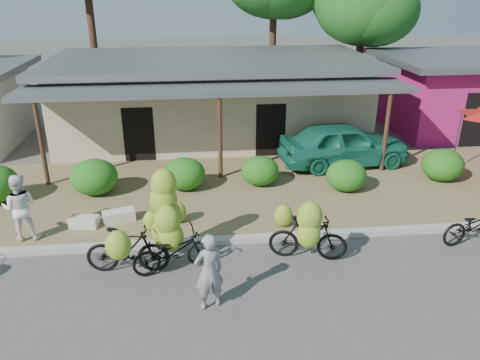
{
  "coord_description": "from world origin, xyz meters",
  "views": [
    {
      "loc": [
        -0.94,
        -8.38,
        6.17
      ],
      "look_at": [
        0.34,
        3.24,
        1.2
      ],
      "focal_mm": 35.0,
      "sensor_mm": 36.0,
      "label": 1
    }
  ],
  "objects_px": {
    "bike_far_right": "(476,225)",
    "sack_far": "(84,222)",
    "bike_center": "(170,232)",
    "bike_right": "(308,235)",
    "sack_near": "(119,216)",
    "tree_near_right": "(360,3)",
    "vendor": "(209,271)",
    "teal_van": "(344,144)",
    "bike_left": "(126,249)",
    "bystander": "(20,207)"
  },
  "relations": [
    {
      "from": "tree_near_right",
      "to": "teal_van",
      "type": "distance_m",
      "value": 9.41
    },
    {
      "from": "bystander",
      "to": "bike_far_right",
      "type": "bearing_deg",
      "value": 171.11
    },
    {
      "from": "bike_right",
      "to": "sack_far",
      "type": "height_order",
      "value": "bike_right"
    },
    {
      "from": "sack_near",
      "to": "vendor",
      "type": "distance_m",
      "value": 4.46
    },
    {
      "from": "sack_near",
      "to": "sack_far",
      "type": "height_order",
      "value": "sack_near"
    },
    {
      "from": "tree_near_right",
      "to": "bike_right",
      "type": "height_order",
      "value": "tree_near_right"
    },
    {
      "from": "bike_far_right",
      "to": "sack_far",
      "type": "height_order",
      "value": "bike_far_right"
    },
    {
      "from": "vendor",
      "to": "bystander",
      "type": "relative_size",
      "value": 0.97
    },
    {
      "from": "bike_center",
      "to": "bystander",
      "type": "xyz_separation_m",
      "value": [
        -3.74,
        1.46,
        0.11
      ]
    },
    {
      "from": "bike_left",
      "to": "bike_right",
      "type": "relative_size",
      "value": 1.0
    },
    {
      "from": "bike_center",
      "to": "bike_far_right",
      "type": "bearing_deg",
      "value": -104.55
    },
    {
      "from": "bike_left",
      "to": "sack_near",
      "type": "height_order",
      "value": "bike_left"
    },
    {
      "from": "sack_far",
      "to": "bystander",
      "type": "relative_size",
      "value": 0.43
    },
    {
      "from": "sack_near",
      "to": "teal_van",
      "type": "bearing_deg",
      "value": 25.26
    },
    {
      "from": "bike_far_right",
      "to": "sack_far",
      "type": "bearing_deg",
      "value": 70.27
    },
    {
      "from": "bike_far_right",
      "to": "sack_near",
      "type": "height_order",
      "value": "bike_far_right"
    },
    {
      "from": "bike_center",
      "to": "bike_far_right",
      "type": "relative_size",
      "value": 1.17
    },
    {
      "from": "bike_right",
      "to": "teal_van",
      "type": "bearing_deg",
      "value": -10.1
    },
    {
      "from": "bike_center",
      "to": "bike_far_right",
      "type": "height_order",
      "value": "bike_center"
    },
    {
      "from": "bike_far_right",
      "to": "teal_van",
      "type": "xyz_separation_m",
      "value": [
        -1.71,
        5.44,
        0.4
      ]
    },
    {
      "from": "bike_center",
      "to": "vendor",
      "type": "bearing_deg",
      "value": -169.43
    },
    {
      "from": "bike_left",
      "to": "sack_near",
      "type": "relative_size",
      "value": 2.28
    },
    {
      "from": "bike_right",
      "to": "teal_van",
      "type": "xyz_separation_m",
      "value": [
        2.74,
        5.87,
        0.16
      ]
    },
    {
      "from": "bike_far_right",
      "to": "sack_near",
      "type": "bearing_deg",
      "value": 68.01
    },
    {
      "from": "tree_near_right",
      "to": "bike_center",
      "type": "bearing_deg",
      "value": -123.24
    },
    {
      "from": "sack_near",
      "to": "sack_far",
      "type": "xyz_separation_m",
      "value": [
        -0.89,
        -0.22,
        -0.01
      ]
    },
    {
      "from": "bystander",
      "to": "bike_center",
      "type": "bearing_deg",
      "value": 156.11
    },
    {
      "from": "bike_center",
      "to": "bike_right",
      "type": "relative_size",
      "value": 1.19
    },
    {
      "from": "bike_left",
      "to": "sack_near",
      "type": "distance_m",
      "value": 2.48
    },
    {
      "from": "sack_near",
      "to": "teal_van",
      "type": "relative_size",
      "value": 0.19
    },
    {
      "from": "teal_van",
      "to": "sack_far",
      "type": "bearing_deg",
      "value": 107.96
    },
    {
      "from": "bike_center",
      "to": "vendor",
      "type": "height_order",
      "value": "bike_center"
    },
    {
      "from": "tree_near_right",
      "to": "bike_right",
      "type": "relative_size",
      "value": 3.61
    },
    {
      "from": "bike_center",
      "to": "bystander",
      "type": "distance_m",
      "value": 4.01
    },
    {
      "from": "tree_near_right",
      "to": "teal_van",
      "type": "xyz_separation_m",
      "value": [
        -2.89,
        -7.83,
        -4.33
      ]
    },
    {
      "from": "bike_right",
      "to": "sack_near",
      "type": "relative_size",
      "value": 2.28
    },
    {
      "from": "bike_center",
      "to": "sack_far",
      "type": "height_order",
      "value": "bike_center"
    },
    {
      "from": "bike_center",
      "to": "bike_right",
      "type": "xyz_separation_m",
      "value": [
        3.2,
        -0.23,
        -0.15
      ]
    },
    {
      "from": "tree_near_right",
      "to": "bike_left",
      "type": "xyz_separation_m",
      "value": [
        -9.8,
        -13.74,
        -4.59
      ]
    },
    {
      "from": "tree_near_right",
      "to": "bike_right",
      "type": "distance_m",
      "value": 15.48
    },
    {
      "from": "tree_near_right",
      "to": "bike_center",
      "type": "distance_m",
      "value": 16.68
    },
    {
      "from": "bike_far_right",
      "to": "bike_center",
      "type": "bearing_deg",
      "value": 81.51
    },
    {
      "from": "tree_near_right",
      "to": "vendor",
      "type": "distance_m",
      "value": 17.66
    },
    {
      "from": "bike_right",
      "to": "sack_far",
      "type": "distance_m",
      "value": 5.98
    },
    {
      "from": "bike_center",
      "to": "vendor",
      "type": "xyz_separation_m",
      "value": [
        0.82,
        -1.64,
        -0.04
      ]
    },
    {
      "from": "bike_left",
      "to": "bike_far_right",
      "type": "relative_size",
      "value": 0.98
    },
    {
      "from": "sack_far",
      "to": "teal_van",
      "type": "bearing_deg",
      "value": 24.13
    },
    {
      "from": "tree_near_right",
      "to": "bike_left",
      "type": "distance_m",
      "value": 17.49
    },
    {
      "from": "bike_right",
      "to": "bystander",
      "type": "relative_size",
      "value": 1.11
    },
    {
      "from": "bike_far_right",
      "to": "bike_left",
      "type": "bearing_deg",
      "value": 83.09
    }
  ]
}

